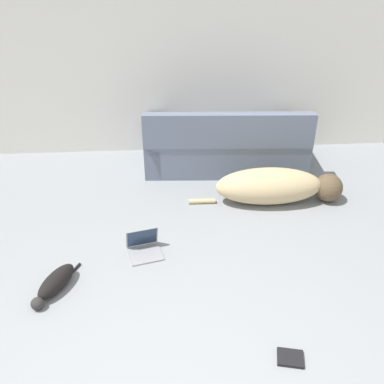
{
  "coord_description": "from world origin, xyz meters",
  "views": [
    {
      "loc": [
        0.15,
        -1.41,
        2.52
      ],
      "look_at": [
        0.37,
        1.75,
        0.68
      ],
      "focal_mm": 40.0,
      "sensor_mm": 36.0,
      "label": 1
    }
  ],
  "objects_px": {
    "cat": "(55,283)",
    "laptop_open": "(144,245)",
    "dog": "(276,186)",
    "book_black": "(290,358)",
    "couch": "(225,147)"
  },
  "relations": [
    {
      "from": "cat",
      "to": "laptop_open",
      "type": "distance_m",
      "value": 0.87
    },
    {
      "from": "cat",
      "to": "book_black",
      "type": "relative_size",
      "value": 2.85
    },
    {
      "from": "dog",
      "to": "laptop_open",
      "type": "height_order",
      "value": "dog"
    },
    {
      "from": "cat",
      "to": "couch",
      "type": "bearing_deg",
      "value": 167.47
    },
    {
      "from": "book_black",
      "to": "cat",
      "type": "bearing_deg",
      "value": 155.18
    },
    {
      "from": "laptop_open",
      "to": "book_black",
      "type": "height_order",
      "value": "laptop_open"
    },
    {
      "from": "dog",
      "to": "book_black",
      "type": "xyz_separation_m",
      "value": [
        -0.4,
        -2.11,
        -0.18
      ]
    },
    {
      "from": "laptop_open",
      "to": "book_black",
      "type": "distance_m",
      "value": 1.68
    },
    {
      "from": "dog",
      "to": "book_black",
      "type": "relative_size",
      "value": 8.24
    },
    {
      "from": "laptop_open",
      "to": "book_black",
      "type": "xyz_separation_m",
      "value": [
        1.05,
        -1.3,
        -0.06
      ]
    },
    {
      "from": "dog",
      "to": "laptop_open",
      "type": "distance_m",
      "value": 1.67
    },
    {
      "from": "dog",
      "to": "cat",
      "type": "relative_size",
      "value": 2.9
    },
    {
      "from": "couch",
      "to": "book_black",
      "type": "xyz_separation_m",
      "value": [
        0.05,
        -3.05,
        -0.26
      ]
    },
    {
      "from": "dog",
      "to": "laptop_open",
      "type": "relative_size",
      "value": 4.74
    },
    {
      "from": "dog",
      "to": "book_black",
      "type": "distance_m",
      "value": 2.16
    }
  ]
}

